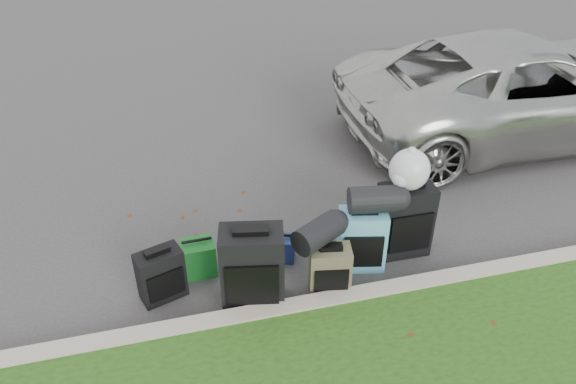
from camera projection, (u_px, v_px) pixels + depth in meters
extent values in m
plane|color=#383535|center=(302.00, 243.00, 6.05)|extent=(120.00, 120.00, 0.00)
cube|color=#9E937F|center=(330.00, 303.00, 5.21)|extent=(120.00, 0.18, 0.15)
imported|color=#B7B7B2|center=(522.00, 87.00, 7.74)|extent=(5.05, 2.34, 1.40)
cube|color=black|center=(161.00, 275.00, 5.25)|extent=(0.47, 0.35, 0.53)
cube|color=black|center=(252.00, 268.00, 5.11)|extent=(0.63, 0.45, 0.82)
cube|color=#42402B|center=(330.00, 271.00, 5.30)|extent=(0.42, 0.31, 0.53)
cube|color=teal|center=(362.00, 239.00, 5.58)|extent=(0.51, 0.37, 0.66)
cube|color=black|center=(404.00, 220.00, 5.73)|extent=(0.54, 0.32, 0.80)
cube|color=#176923|center=(199.00, 258.00, 5.57)|extent=(0.33, 0.27, 0.37)
cube|color=navy|center=(283.00, 248.00, 5.77)|extent=(0.30, 0.27, 0.27)
cylinder|color=black|center=(319.00, 233.00, 5.14)|extent=(0.55, 0.46, 0.26)
cylinder|color=black|center=(374.00, 200.00, 5.34)|extent=(0.51, 0.34, 0.27)
sphere|color=silver|center=(409.00, 170.00, 5.40)|extent=(0.40, 0.40, 0.40)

